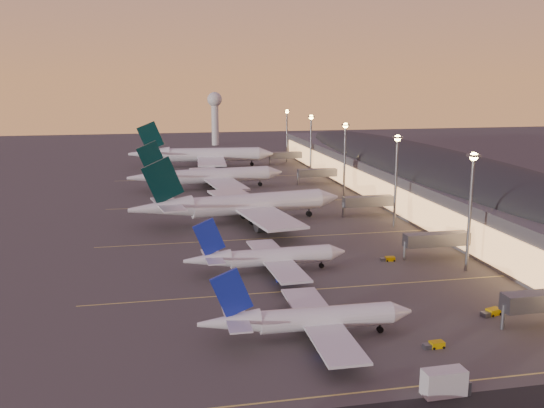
# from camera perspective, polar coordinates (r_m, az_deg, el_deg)

# --- Properties ---
(ground) EXTENTS (700.00, 700.00, 0.00)m
(ground) POSITION_cam_1_polar(r_m,az_deg,el_deg) (126.05, 3.23, -7.28)
(ground) COLOR #44423F
(airliner_narrow_south) EXTENTS (35.26, 31.36, 12.64)m
(airliner_narrow_south) POSITION_cam_1_polar(r_m,az_deg,el_deg) (98.81, 3.43, -10.79)
(airliner_narrow_south) COLOR silver
(airliner_narrow_south) RESTS_ON ground
(airliner_narrow_north) EXTENTS (35.81, 32.00, 12.80)m
(airliner_narrow_north) POSITION_cam_1_polar(r_m,az_deg,el_deg) (130.49, -0.47, -5.06)
(airliner_narrow_north) COLOR silver
(airliner_narrow_north) RESTS_ON ground
(airliner_wide_near) EXTENTS (63.16, 58.22, 20.25)m
(airliner_wide_near) POSITION_cam_1_polar(r_m,az_deg,el_deg) (174.68, -3.04, -0.08)
(airliner_wide_near) COLOR silver
(airliner_wide_near) RESTS_ON ground
(airliner_wide_mid) EXTENTS (59.29, 54.43, 18.97)m
(airliner_wide_mid) POSITION_cam_1_polar(r_m,az_deg,el_deg) (228.43, -6.06, 2.61)
(airliner_wide_mid) COLOR silver
(airliner_wide_mid) RESTS_ON ground
(airliner_wide_far) EXTENTS (67.57, 61.72, 21.61)m
(airliner_wide_far) POSITION_cam_1_polar(r_m,az_deg,el_deg) (286.56, -6.59, 4.61)
(airliner_wide_far) COLOR silver
(airliner_wide_far) RESTS_ON ground
(terminal_building) EXTENTS (56.35, 255.00, 17.46)m
(terminal_building) POSITION_cam_1_polar(r_m,az_deg,el_deg) (211.64, 14.56, 2.63)
(terminal_building) COLOR #4C4D51
(terminal_building) RESTS_ON ground
(light_masts) EXTENTS (2.20, 217.20, 25.90)m
(light_masts) POSITION_cam_1_polar(r_m,az_deg,el_deg) (193.50, 8.74, 4.67)
(light_masts) COLOR slate
(light_masts) RESTS_ON ground
(radar_tower) EXTENTS (9.00, 9.00, 32.50)m
(radar_tower) POSITION_cam_1_polar(r_m,az_deg,el_deg) (377.79, -5.40, 8.85)
(radar_tower) COLOR silver
(radar_tower) RESTS_ON ground
(lane_markings) EXTENTS (90.00, 180.36, 0.00)m
(lane_markings) POSITION_cam_1_polar(r_m,az_deg,el_deg) (163.39, -0.34, -2.78)
(lane_markings) COLOR #D8C659
(lane_markings) RESTS_ON ground
(baggage_tug_a) EXTENTS (3.41, 1.61, 1.00)m
(baggage_tug_a) POSITION_cam_1_polar(r_m,az_deg,el_deg) (99.90, 15.03, -12.69)
(baggage_tug_a) COLOR #C59C02
(baggage_tug_a) RESTS_ON ground
(baggage_tug_b) EXTENTS (4.09, 2.54, 1.14)m
(baggage_tug_b) POSITION_cam_1_polar(r_m,az_deg,el_deg) (115.47, 19.96, -9.56)
(baggage_tug_b) COLOR #C59C02
(baggage_tug_b) RESTS_ON ground
(baggage_tug_c) EXTENTS (3.43, 1.68, 0.99)m
(baggage_tug_c) POSITION_cam_1_polar(r_m,az_deg,el_deg) (141.78, 10.87, -5.10)
(baggage_tug_c) COLOR #C59C02
(baggage_tug_c) RESTS_ON ground
(catering_truck_a) EXTENTS (6.38, 2.66, 3.55)m
(catering_truck_a) POSITION_cam_1_polar(r_m,az_deg,el_deg) (86.59, 16.08, -15.87)
(catering_truck_a) COLOR silver
(catering_truck_a) RESTS_ON ground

